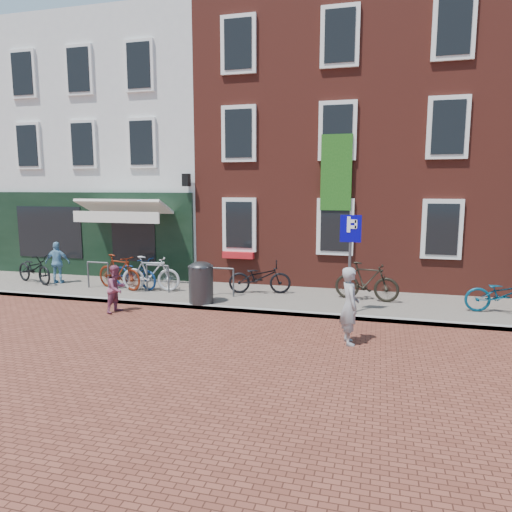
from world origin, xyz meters
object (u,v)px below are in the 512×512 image
(bicycle_2, at_px, (135,273))
(bicycle_5, at_px, (367,281))
(parking_sign, at_px, (350,246))
(bicycle_1, at_px, (119,272))
(bicycle_3, at_px, (151,274))
(bicycle_6, at_px, (504,294))
(woman, at_px, (350,306))
(boy, at_px, (116,289))
(litter_bin, at_px, (201,280))
(cafe_person, at_px, (58,263))
(bicycle_0, at_px, (34,269))
(bicycle_4, at_px, (260,277))

(bicycle_2, distance_m, bicycle_5, 6.93)
(parking_sign, distance_m, bicycle_1, 7.10)
(bicycle_3, distance_m, bicycle_6, 9.57)
(woman, relative_size, bicycle_1, 0.91)
(woman, xyz_separation_m, bicycle_2, (-6.68, 3.22, -0.22))
(boy, xyz_separation_m, bicycle_5, (6.17, 2.51, 0.02))
(bicycle_1, bearing_deg, bicycle_5, -69.86)
(woman, xyz_separation_m, bicycle_1, (-7.07, 2.96, -0.17))
(bicycle_2, bearing_deg, litter_bin, -96.04)
(cafe_person, bearing_deg, boy, 132.26)
(bicycle_0, relative_size, bicycle_4, 1.00)
(woman, bearing_deg, cafe_person, 53.60)
(bicycle_0, distance_m, bicycle_1, 3.14)
(litter_bin, xyz_separation_m, bicycle_4, (1.23, 1.52, -0.14))
(cafe_person, bearing_deg, bicycle_5, 166.63)
(cafe_person, bearing_deg, parking_sign, 157.53)
(bicycle_3, bearing_deg, bicycle_1, 80.71)
(bicycle_3, distance_m, bicycle_5, 6.27)
(bicycle_2, bearing_deg, parking_sign, -82.43)
(bicycle_0, height_order, bicycle_5, bicycle_5)
(cafe_person, xyz_separation_m, bicycle_0, (-0.76, -0.17, -0.20))
(bicycle_2, relative_size, bicycle_6, 1.00)
(parking_sign, bearing_deg, bicycle_5, 75.65)
(litter_bin, relative_size, woman, 0.75)
(bicycle_4, height_order, bicycle_5, bicycle_5)
(boy, height_order, bicycle_1, boy)
(bicycle_1, distance_m, bicycle_3, 1.06)
(woman, height_order, boy, woman)
(parking_sign, xyz_separation_m, bicycle_4, (-2.66, 1.58, -1.20))
(bicycle_4, bearing_deg, litter_bin, 127.95)
(bicycle_1, bearing_deg, bicycle_0, 104.59)
(woman, bearing_deg, parking_sign, -13.45)
(bicycle_3, bearing_deg, litter_bin, -126.02)
(parking_sign, relative_size, bicycle_3, 1.38)
(cafe_person, xyz_separation_m, bicycle_1, (2.37, -0.27, -0.15))
(bicycle_3, distance_m, bicycle_4, 3.26)
(bicycle_1, bearing_deg, woman, -96.34)
(litter_bin, relative_size, bicycle_3, 0.68)
(bicycle_4, bearing_deg, bicycle_0, 80.70)
(woman, bearing_deg, litter_bin, 46.02)
(litter_bin, height_order, cafe_person, cafe_person)
(bicycle_6, bearing_deg, bicycle_4, 82.93)
(boy, distance_m, cafe_person, 4.21)
(boy, xyz_separation_m, bicycle_6, (9.48, 2.05, -0.04))
(bicycle_1, xyz_separation_m, bicycle_5, (7.31, 0.48, 0.00))
(litter_bin, xyz_separation_m, bicycle_5, (4.28, 1.43, -0.09))
(cafe_person, bearing_deg, woman, 146.50)
(woman, bearing_deg, bicycle_6, -67.49)
(litter_bin, distance_m, bicycle_2, 2.92)
(boy, bearing_deg, bicycle_5, -55.70)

